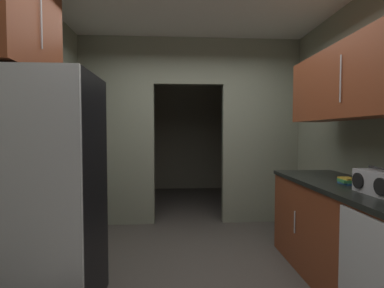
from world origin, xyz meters
TOP-DOWN VIEW (x-y plane):
  - ground at (0.00, 0.00)m, footprint 20.00×20.00m
  - kitchen_partition at (0.01, 1.73)m, footprint 3.25×0.12m
  - adjoining_room_shell at (0.00, 3.52)m, footprint 3.25×2.64m
  - refrigerator at (-1.23, -0.30)m, footprint 0.79×0.71m
  - lower_cabinet_run at (1.28, -0.26)m, footprint 0.69×2.08m
  - dishwasher at (0.94, -0.85)m, footprint 0.02×0.56m
  - upper_cabinet_counterside at (1.28, -0.26)m, footprint 0.36×1.87m
  - upper_cabinet_fridgeside at (-1.45, -0.20)m, footprint 0.36×0.87m
  - boombox at (1.25, -0.55)m, footprint 0.21×0.39m
  - book_stack at (1.26, -0.13)m, footprint 0.14×0.15m

SIDE VIEW (x-z plane):
  - ground at x=0.00m, z-range 0.00..0.00m
  - dishwasher at x=0.94m, z-range 0.00..0.86m
  - lower_cabinet_run at x=1.28m, z-range 0.00..0.92m
  - refrigerator at x=-1.23m, z-range 0.00..1.80m
  - book_stack at x=1.26m, z-range 0.92..0.97m
  - boombox at x=1.25m, z-range 0.90..1.10m
  - adjoining_room_shell at x=0.00m, z-range 0.00..2.75m
  - kitchen_partition at x=0.01m, z-range 0.11..2.86m
  - upper_cabinet_counterside at x=1.28m, z-range 1.48..2.12m
  - upper_cabinet_fridgeside at x=-1.45m, z-range 1.83..2.73m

